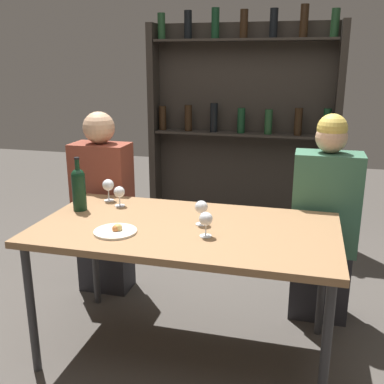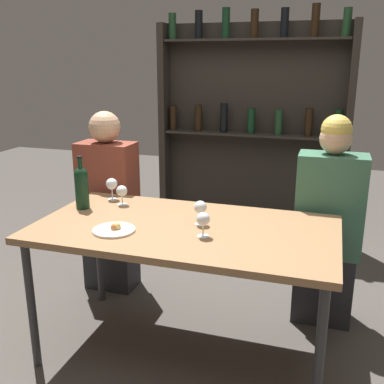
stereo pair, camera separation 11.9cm
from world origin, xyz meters
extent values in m
plane|color=#47423D|center=(0.00, 0.00, 0.00)|extent=(10.00, 10.00, 0.00)
cube|color=olive|center=(0.00, 0.00, 0.73)|extent=(1.57, 0.84, 0.04)
cylinder|color=#2D2D30|center=(-0.72, -0.36, 0.36)|extent=(0.04, 0.04, 0.72)
cylinder|color=#2D2D30|center=(0.72, -0.36, 0.36)|extent=(0.04, 0.04, 0.72)
cylinder|color=#2D2D30|center=(-0.72, 0.36, 0.36)|extent=(0.04, 0.04, 0.72)
cylinder|color=#2D2D30|center=(0.72, 0.36, 0.36)|extent=(0.04, 0.04, 0.72)
cube|color=#28231E|center=(0.00, 1.97, 0.95)|extent=(1.64, 0.02, 1.90)
cube|color=#28231E|center=(-0.82, 1.87, 0.95)|extent=(0.06, 0.18, 1.90)
cube|color=#28231E|center=(0.82, 1.87, 0.95)|extent=(0.06, 0.18, 1.90)
cube|color=#28231E|center=(0.00, 1.87, 0.95)|extent=(1.56, 0.18, 0.02)
cylinder|color=black|center=(-0.73, 1.87, 1.07)|extent=(0.07, 0.07, 0.22)
cylinder|color=black|center=(-0.49, 1.87, 1.08)|extent=(0.07, 0.07, 0.24)
cylinder|color=black|center=(-0.25, 1.87, 1.09)|extent=(0.07, 0.07, 0.26)
cylinder|color=black|center=(0.00, 1.87, 1.07)|extent=(0.07, 0.07, 0.22)
cylinder|color=#19381E|center=(0.24, 1.87, 1.07)|extent=(0.07, 0.07, 0.22)
cylinder|color=black|center=(0.50, 1.86, 1.08)|extent=(0.07, 0.07, 0.23)
cylinder|color=black|center=(0.73, 1.86, 1.08)|extent=(0.07, 0.07, 0.24)
cube|color=#28231E|center=(0.00, 1.87, 1.75)|extent=(1.56, 0.18, 0.02)
cylinder|color=#19381E|center=(-0.73, 1.87, 1.87)|extent=(0.07, 0.07, 0.22)
cylinder|color=black|center=(-0.49, 1.88, 1.88)|extent=(0.07, 0.07, 0.24)
cylinder|color=black|center=(-0.25, 1.87, 1.89)|extent=(0.07, 0.07, 0.25)
cylinder|color=black|center=(0.00, 1.86, 1.88)|extent=(0.07, 0.07, 0.23)
cylinder|color=black|center=(0.25, 1.88, 1.88)|extent=(0.07, 0.07, 0.23)
cylinder|color=black|center=(0.49, 1.86, 1.89)|extent=(0.07, 0.07, 0.26)
cylinder|color=#19381E|center=(0.73, 1.86, 1.87)|extent=(0.07, 0.07, 0.22)
cylinder|color=black|center=(-0.66, 0.10, 0.85)|extent=(0.08, 0.08, 0.20)
sphere|color=black|center=(-0.66, 0.10, 0.96)|extent=(0.08, 0.08, 0.08)
cylinder|color=black|center=(-0.66, 0.10, 1.00)|extent=(0.03, 0.03, 0.09)
cylinder|color=black|center=(-0.66, 0.10, 1.06)|extent=(0.03, 0.03, 0.01)
cylinder|color=silver|center=(0.07, 0.04, 0.75)|extent=(0.06, 0.06, 0.00)
cylinder|color=silver|center=(0.07, 0.04, 0.79)|extent=(0.01, 0.01, 0.07)
sphere|color=silver|center=(0.07, 0.04, 0.85)|extent=(0.07, 0.07, 0.07)
cylinder|color=silver|center=(-0.47, 0.23, 0.75)|extent=(0.06, 0.06, 0.00)
cylinder|color=silver|center=(-0.47, 0.23, 0.79)|extent=(0.01, 0.01, 0.07)
sphere|color=silver|center=(-0.47, 0.23, 0.84)|extent=(0.07, 0.07, 0.07)
cylinder|color=silver|center=(0.13, -0.11, 0.75)|extent=(0.06, 0.06, 0.00)
cylinder|color=silver|center=(0.13, -0.11, 0.79)|extent=(0.01, 0.01, 0.07)
sphere|color=silver|center=(0.13, -0.11, 0.84)|extent=(0.07, 0.07, 0.07)
cylinder|color=silver|center=(-0.58, 0.31, 0.75)|extent=(0.06, 0.06, 0.00)
cylinder|color=silver|center=(-0.58, 0.31, 0.79)|extent=(0.01, 0.01, 0.08)
sphere|color=silver|center=(-0.58, 0.31, 0.85)|extent=(0.07, 0.07, 0.07)
cylinder|color=silver|center=(-0.32, -0.18, 0.76)|extent=(0.22, 0.22, 0.01)
sphere|color=#C67038|center=(-0.31, -0.16, 0.77)|extent=(0.04, 0.04, 0.04)
sphere|color=#C67038|center=(-0.31, -0.18, 0.78)|extent=(0.04, 0.04, 0.04)
sphere|color=#E5BC66|center=(-0.31, -0.17, 0.78)|extent=(0.04, 0.04, 0.04)
cube|color=#26262B|center=(-0.75, 0.58, 0.23)|extent=(0.35, 0.22, 0.45)
cube|color=brown|center=(-0.75, 0.58, 0.75)|extent=(0.38, 0.22, 0.60)
sphere|color=tan|center=(-0.75, 0.58, 1.16)|extent=(0.21, 0.21, 0.21)
cube|color=#26262B|center=(0.72, 0.58, 0.23)|extent=(0.35, 0.22, 0.45)
cube|color=#38664C|center=(0.72, 0.58, 0.76)|extent=(0.39, 0.22, 0.61)
sphere|color=tan|center=(0.72, 0.58, 1.16)|extent=(0.18, 0.18, 0.18)
sphere|color=gold|center=(0.72, 0.58, 1.21)|extent=(0.17, 0.17, 0.17)
camera|label=1|loc=(0.58, -2.12, 1.58)|focal=42.00mm
camera|label=2|loc=(0.70, -2.09, 1.58)|focal=42.00mm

